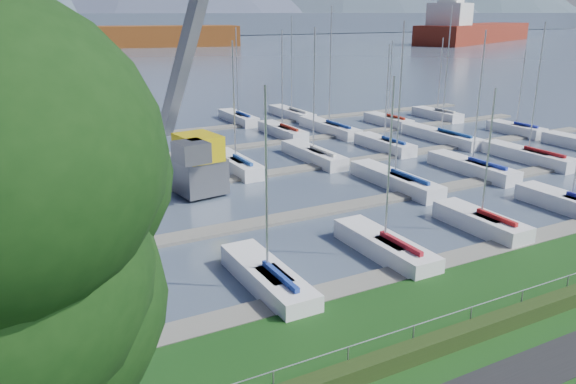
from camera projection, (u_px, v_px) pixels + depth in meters
water at (15, 44)px, 240.38m from camera, size 800.00×540.00×0.20m
hedge at (439, 343)px, 21.70m from camera, size 80.00×0.70×0.70m
fence at (434, 319)px, 21.78m from camera, size 80.00×0.04×0.04m
foothill at (5, 25)px, 297.15m from camera, size 900.00×80.00×12.00m
docks at (204, 183)px, 44.02m from camera, size 90.00×41.60×0.25m
crane at (197, 116)px, 41.04m from camera, size 6.28×13.22×22.35m
cargo_ship_mid at (90, 37)px, 211.31m from camera, size 104.83×37.29×21.50m
cargo_ship_east at (473, 33)px, 247.80m from camera, size 92.69×54.50×21.50m
sailboat_fleet at (184, 104)px, 45.73m from camera, size 75.63×49.53×13.75m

